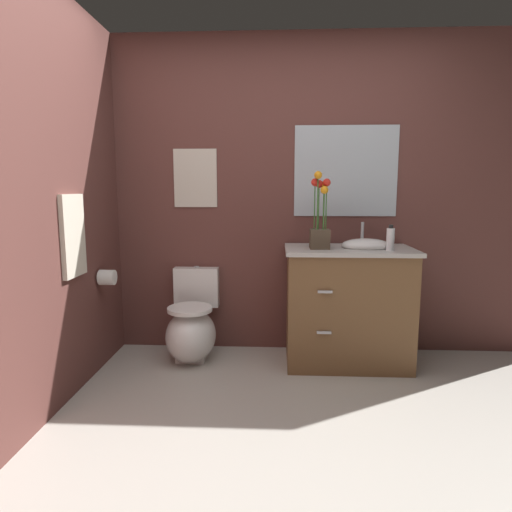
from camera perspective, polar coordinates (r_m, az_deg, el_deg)
The scene contains 11 objects.
ground_plane at distance 2.37m, azimuth 2.82°, elevation -25.03°, with size 8.74×8.74×0.00m, color #B2ADA3.
wall_back at distance 3.58m, azimuth 6.23°, elevation 7.58°, with size 4.08×0.05×2.50m, color brown.
wall_left at distance 2.78m, azimuth -25.82°, elevation 6.48°, with size 0.05×4.42×2.50m, color brown.
toilet at distance 3.51m, azimuth -8.25°, elevation -9.19°, with size 0.38×0.59×0.69m.
vanity_cabinet at distance 3.40m, azimuth 11.76°, elevation -6.17°, with size 0.94×0.56×1.06m.
flower_vase at distance 3.22m, azimuth 8.26°, elevation 4.21°, with size 0.14×0.14×0.55m.
soap_bottle at distance 3.25m, azimuth 16.93°, elevation 2.14°, with size 0.06×0.06×0.18m.
wall_poster at distance 3.61m, azimuth -7.82°, elevation 9.91°, with size 0.34×0.01×0.46m, color beige.
wall_mirror at distance 3.59m, azimuth 11.49°, elevation 10.66°, with size 0.80×0.01×0.70m, color #B2BCC6.
hanging_towel at distance 3.01m, azimuth -22.51°, elevation 2.42°, with size 0.03×0.28×0.52m, color beige.
toilet_paper_roll at distance 3.38m, azimuth -18.63°, elevation -2.62°, with size 0.11×0.11×0.11m, color white.
Camera 1 is at (-0.01, -1.97, 1.31)m, focal length 31.03 mm.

